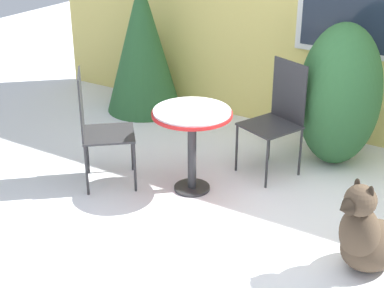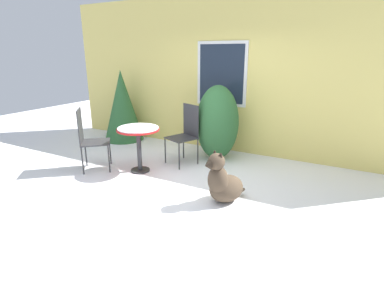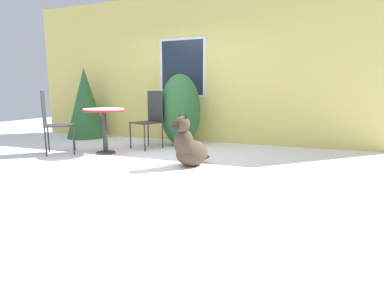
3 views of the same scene
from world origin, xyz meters
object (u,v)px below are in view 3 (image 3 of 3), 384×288
Objects in this scene: patio_table at (104,117)px; dog at (189,147)px; patio_chair_near_table at (150,117)px; patio_chair_far_side at (53,120)px.

dog is at bearing -12.05° from patio_table.
patio_chair_near_table reaches higher than patio_table.
patio_table is at bearing -100.79° from patio_chair_near_table.
patio_table is 0.72× the size of patio_chair_far_side.
patio_chair_far_side is (-1.30, -1.11, 0.00)m from patio_chair_near_table.
dog is (1.74, -0.37, -0.37)m from patio_table.
patio_chair_far_side is at bearing -117.31° from patio_chair_near_table.
patio_chair_near_table is at bearing -89.84° from patio_chair_far_side.
patio_chair_near_table is at bearing 164.87° from dog.
patio_table is 1.03× the size of dog.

